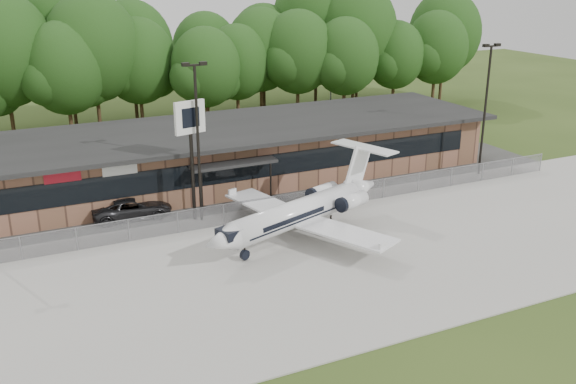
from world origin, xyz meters
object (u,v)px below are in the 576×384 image
terminal (232,152)px  suv (132,208)px  pole_sign (190,130)px  business_jet (303,212)px

terminal → suv: bearing=-150.5°
pole_sign → business_jet: bearing=-61.9°
suv → pole_sign: (3.60, -2.08, 5.31)m
terminal → pole_sign: 9.72m
terminal → pole_sign: pole_sign is taller
business_jet → pole_sign: pole_sign is taller
suv → pole_sign: size_ratio=0.65×
business_jet → pole_sign: bearing=112.2°
business_jet → suv: size_ratio=2.74×
terminal → business_jet: 12.78m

